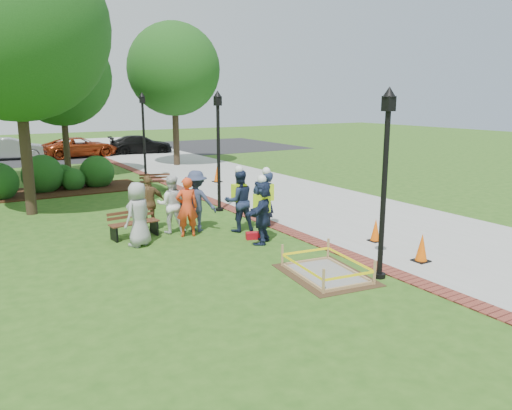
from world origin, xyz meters
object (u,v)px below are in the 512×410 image
bench_near (134,229)px  hivis_worker_b (266,198)px  cone_front (422,248)px  hivis_worker_a (262,210)px  hivis_worker_c (239,199)px  wet_concrete_pad (326,265)px  lamp_near (385,170)px

bench_near → hivis_worker_b: size_ratio=0.77×
cone_front → hivis_worker_a: hivis_worker_a is taller
bench_near → hivis_worker_c: bearing=-18.0°
hivis_worker_b → hivis_worker_c: size_ratio=0.95×
wet_concrete_pad → cone_front: 2.67m
wet_concrete_pad → hivis_worker_b: size_ratio=1.30×
bench_near → lamp_near: 7.54m
hivis_worker_b → bench_near: bearing=164.4°
hivis_worker_a → hivis_worker_b: 1.65m
lamp_near → hivis_worker_a: size_ratio=2.19×
lamp_near → hivis_worker_c: (-0.75, 5.19, -1.48)m
cone_front → hivis_worker_b: 5.09m
cone_front → lamp_near: 2.72m
wet_concrete_pad → hivis_worker_a: size_ratio=1.29×
wet_concrete_pad → bench_near: size_ratio=1.69×
lamp_near → hivis_worker_b: (0.15, 5.07, -1.53)m
wet_concrete_pad → cone_front: bearing=-10.9°
cone_front → hivis_worker_a: bearing=125.7°
bench_near → cone_front: 8.01m
lamp_near → cone_front: bearing=8.6°
cone_front → hivis_worker_b: bearing=107.6°
hivis_worker_c → bench_near: bearing=162.0°
bench_near → hivis_worker_c: size_ratio=0.73×
wet_concrete_pad → hivis_worker_c: bearing=87.5°
cone_front → hivis_worker_a: 4.35m
wet_concrete_pad → bench_near: bearing=117.3°
hivis_worker_a → hivis_worker_b: size_ratio=1.01×
lamp_near → hivis_worker_a: bearing=102.6°
lamp_near → wet_concrete_pad: bearing=141.3°
bench_near → lamp_near: (3.73, -6.16, 2.23)m
cone_front → lamp_near: (-1.68, -0.25, 2.12)m
hivis_worker_a → hivis_worker_c: (0.08, 1.44, 0.04)m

